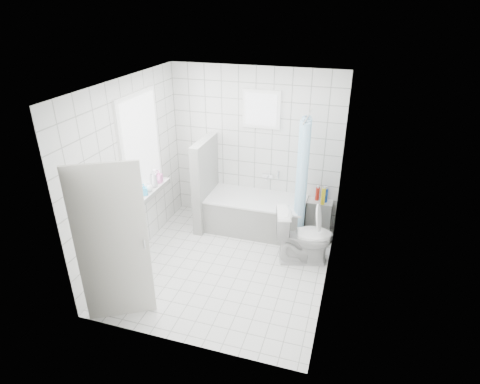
% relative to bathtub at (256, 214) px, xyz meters
% --- Properties ---
extents(ground, '(3.00, 3.00, 0.00)m').
position_rel_bathtub_xyz_m(ground, '(-0.14, -1.12, -0.29)').
color(ground, white).
rests_on(ground, ground).
extents(ceiling, '(3.00, 3.00, 0.00)m').
position_rel_bathtub_xyz_m(ceiling, '(-0.14, -1.12, 2.31)').
color(ceiling, white).
rests_on(ceiling, ground).
extents(wall_back, '(2.80, 0.02, 2.60)m').
position_rel_bathtub_xyz_m(wall_back, '(-0.14, 0.38, 1.01)').
color(wall_back, white).
rests_on(wall_back, ground).
extents(wall_front, '(2.80, 0.02, 2.60)m').
position_rel_bathtub_xyz_m(wall_front, '(-0.14, -2.62, 1.01)').
color(wall_front, white).
rests_on(wall_front, ground).
extents(wall_left, '(0.02, 3.00, 2.60)m').
position_rel_bathtub_xyz_m(wall_left, '(-1.54, -1.12, 1.01)').
color(wall_left, white).
rests_on(wall_left, ground).
extents(wall_right, '(0.02, 3.00, 2.60)m').
position_rel_bathtub_xyz_m(wall_right, '(1.26, -1.12, 1.01)').
color(wall_right, white).
rests_on(wall_right, ground).
extents(window_left, '(0.01, 0.90, 1.40)m').
position_rel_bathtub_xyz_m(window_left, '(-1.49, -0.82, 1.31)').
color(window_left, white).
rests_on(window_left, wall_left).
extents(window_back, '(0.50, 0.01, 0.50)m').
position_rel_bathtub_xyz_m(window_back, '(-0.04, 0.33, 1.66)').
color(window_back, white).
rests_on(window_back, wall_back).
extents(window_sill, '(0.18, 1.02, 0.08)m').
position_rel_bathtub_xyz_m(window_sill, '(-1.45, -0.82, 0.57)').
color(window_sill, white).
rests_on(window_sill, wall_left).
extents(door, '(0.72, 0.43, 2.00)m').
position_rel_bathtub_xyz_m(door, '(-1.04, -2.41, 0.71)').
color(door, silver).
rests_on(door, ground).
extents(bathtub, '(1.59, 0.77, 0.58)m').
position_rel_bathtub_xyz_m(bathtub, '(0.00, 0.00, 0.00)').
color(bathtub, white).
rests_on(bathtub, ground).
extents(partition_wall, '(0.15, 0.85, 1.50)m').
position_rel_bathtub_xyz_m(partition_wall, '(-0.86, -0.05, 0.46)').
color(partition_wall, white).
rests_on(partition_wall, ground).
extents(tiled_ledge, '(0.40, 0.24, 0.55)m').
position_rel_bathtub_xyz_m(tiled_ledge, '(1.00, 0.25, -0.02)').
color(tiled_ledge, white).
rests_on(tiled_ledge, ground).
extents(toilet, '(0.91, 0.66, 0.83)m').
position_rel_bathtub_xyz_m(toilet, '(0.89, -0.66, 0.13)').
color(toilet, white).
rests_on(toilet, ground).
extents(curtain_rod, '(0.02, 0.80, 0.02)m').
position_rel_bathtub_xyz_m(curtain_rod, '(0.73, -0.02, 1.71)').
color(curtain_rod, silver).
rests_on(curtain_rod, wall_back).
extents(shower_curtain, '(0.14, 0.48, 1.78)m').
position_rel_bathtub_xyz_m(shower_curtain, '(0.73, -0.16, 0.81)').
color(shower_curtain, '#4DACE2').
rests_on(shower_curtain, curtain_rod).
extents(tub_faucet, '(0.18, 0.06, 0.06)m').
position_rel_bathtub_xyz_m(tub_faucet, '(0.10, 0.33, 0.56)').
color(tub_faucet, silver).
rests_on(tub_faucet, wall_back).
extents(sill_bottles, '(0.16, 0.79, 0.31)m').
position_rel_bathtub_xyz_m(sill_bottles, '(-1.44, -0.90, 0.74)').
color(sill_bottles, silver).
rests_on(sill_bottles, window_sill).
extents(ledge_bottles, '(0.20, 0.19, 0.28)m').
position_rel_bathtub_xyz_m(ledge_bottles, '(1.02, 0.23, 0.38)').
color(ledge_bottles, red).
rests_on(ledge_bottles, tiled_ledge).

